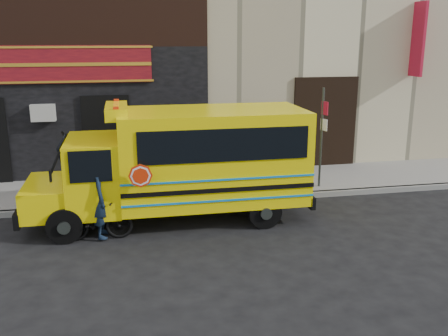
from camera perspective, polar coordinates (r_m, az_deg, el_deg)
name	(u,v)px	position (r m, az deg, el deg)	size (l,w,h in m)	color
ground	(248,239)	(11.47, 2.75, -8.09)	(120.00, 120.00, 0.00)	black
curb	(225,200)	(13.82, 0.16, -3.67)	(40.00, 0.20, 0.15)	gray
sidewalk	(216,185)	(15.22, -0.95, -1.90)	(40.00, 3.00, 0.15)	gray
school_bus	(185,161)	(12.24, -4.46, 0.83)	(6.90, 2.42, 2.92)	black
sign_pole	(322,135)	(14.70, 11.12, 3.69)	(0.12, 0.26, 3.05)	#363D38
bicycle	(97,220)	(11.59, -14.34, -5.76)	(0.45, 1.59, 0.96)	black
cyclist	(101,200)	(11.50, -13.83, -3.58)	(0.67, 0.44, 1.83)	black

